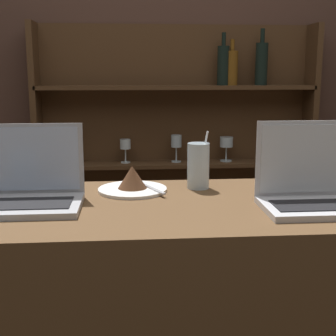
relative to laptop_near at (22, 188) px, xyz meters
The scene contains 6 objects.
back_wall 1.37m from the laptop_near, 69.25° to the left, with size 7.00×0.06×2.70m.
back_shelf 1.32m from the laptop_near, 64.02° to the left, with size 1.48×0.18×1.63m.
laptop_near is the anchor object (origin of this frame).
laptop_far 0.85m from the laptop_near, ahead, with size 0.34×0.20×0.24m.
cake_plate 0.35m from the laptop_near, 23.87° to the left, with size 0.22×0.22×0.08m.
water_glass 0.56m from the laptop_near, 17.12° to the left, with size 0.07×0.07×0.19m.
Camera 1 is at (-0.16, -1.03, 1.38)m, focal length 50.00 mm.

